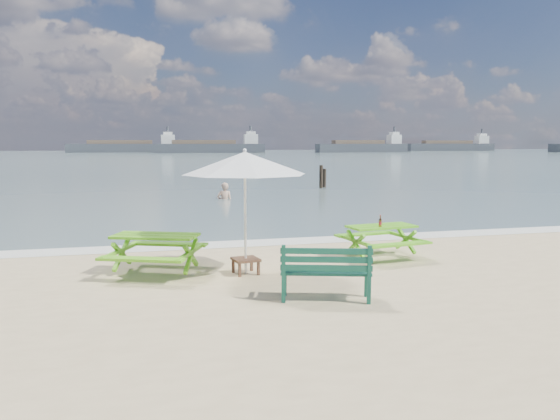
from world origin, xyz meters
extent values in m
plane|color=slate|center=(0.00, 85.00, 0.00)|extent=(300.00, 300.00, 0.00)
cube|color=silver|center=(0.00, 4.60, 0.01)|extent=(22.00, 0.90, 0.01)
cube|color=#5BAF1A|center=(-2.23, 2.04, 0.71)|extent=(1.70, 1.25, 0.05)
cube|color=#5BAF1A|center=(-1.95, 2.71, 0.42)|extent=(1.53, 0.83, 0.05)
cube|color=#5BAF1A|center=(-2.50, 1.37, 0.42)|extent=(1.53, 0.83, 0.05)
cube|color=#5BAF1A|center=(-2.23, 2.04, 0.33)|extent=(1.66, 1.35, 0.65)
cube|color=#55B21A|center=(2.47, 2.35, 0.66)|extent=(1.51, 0.86, 0.04)
cube|color=#55B21A|center=(2.38, 3.02, 0.39)|extent=(1.45, 0.45, 0.04)
cube|color=#55B21A|center=(2.56, 1.69, 0.39)|extent=(1.45, 0.45, 0.04)
cube|color=#55B21A|center=(2.47, 2.35, 0.30)|extent=(1.44, 0.98, 0.61)
cube|color=#104434|center=(0.29, -0.35, 0.44)|extent=(1.46, 0.82, 0.04)
cube|color=#104434|center=(0.23, -0.55, 0.68)|extent=(1.34, 0.46, 0.36)
cube|color=#104434|center=(0.29, -0.35, 0.22)|extent=(1.38, 0.84, 0.44)
cube|color=brown|center=(-0.61, 1.59, 0.27)|extent=(0.52, 0.52, 0.05)
cube|color=brown|center=(-0.61, 1.59, 0.13)|extent=(0.46, 0.46, 0.26)
cylinder|color=silver|center=(-0.61, 1.59, 1.10)|extent=(0.05, 0.05, 2.20)
cone|color=silver|center=(-0.61, 1.59, 2.06)|extent=(2.62, 2.62, 0.41)
cylinder|color=#954B15|center=(2.35, 2.17, 0.76)|extent=(0.06, 0.06, 0.15)
cylinder|color=#954B15|center=(2.35, 2.17, 0.90)|extent=(0.03, 0.03, 0.07)
cylinder|color=#A41229|center=(2.35, 2.17, 0.76)|extent=(0.06, 0.06, 0.06)
imported|color=tan|center=(1.01, 15.13, -0.18)|extent=(0.68, 0.47, 1.80)
cylinder|color=black|center=(6.88, 19.53, 0.51)|extent=(0.20, 0.20, 1.42)
cylinder|color=black|center=(7.28, 20.13, 0.40)|extent=(0.18, 0.18, 1.21)
cube|color=#373B42|center=(83.61, 132.20, 1.00)|extent=(25.55, 6.12, 2.20)
cube|color=silver|center=(93.19, 131.39, 3.20)|extent=(3.28, 3.25, 2.20)
cube|color=#373B42|center=(12.80, 119.53, 1.00)|extent=(26.31, 6.03, 2.20)
cube|color=silver|center=(22.68, 118.75, 3.20)|extent=(3.35, 3.24, 2.20)
cube|color=#373B42|center=(-6.16, 130.02, 1.00)|extent=(26.99, 4.09, 2.20)
cube|color=silver|center=(4.09, 129.99, 3.20)|extent=(3.25, 3.01, 2.20)
cube|color=#373B42|center=(49.84, 116.68, 1.00)|extent=(22.56, 4.28, 2.20)
cube|color=silver|center=(58.39, 116.57, 3.20)|extent=(2.74, 3.03, 2.20)
camera|label=1|loc=(-2.44, -8.21, 2.44)|focal=35.00mm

